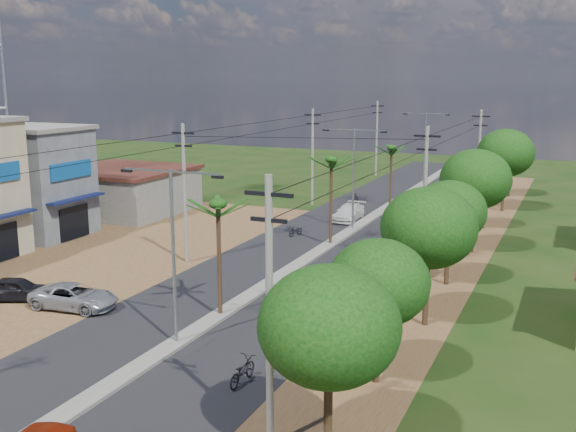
# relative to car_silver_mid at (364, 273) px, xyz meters

# --- Properties ---
(ground) EXTENTS (160.00, 160.00, 0.00)m
(ground) POSITION_rel_car_silver_mid_xyz_m (-5.00, -12.15, -0.66)
(ground) COLOR black
(ground) RESTS_ON ground
(road) EXTENTS (12.00, 110.00, 0.04)m
(road) POSITION_rel_car_silver_mid_xyz_m (-5.00, 2.85, -0.64)
(road) COLOR black
(road) RESTS_ON ground
(median) EXTENTS (1.00, 90.00, 0.18)m
(median) POSITION_rel_car_silver_mid_xyz_m (-5.00, 5.85, -0.57)
(median) COLOR #605E56
(median) RESTS_ON ground
(dirt_lot_west) EXTENTS (18.00, 46.00, 0.04)m
(dirt_lot_west) POSITION_rel_car_silver_mid_xyz_m (-20.00, -4.15, -0.64)
(dirt_lot_west) COLOR #53351C
(dirt_lot_west) RESTS_ON ground
(dirt_shoulder_east) EXTENTS (5.00, 90.00, 0.03)m
(dirt_shoulder_east) POSITION_rel_car_silver_mid_xyz_m (3.50, 2.85, -0.64)
(dirt_shoulder_east) COLOR #53351C
(dirt_shoulder_east) RESTS_ON ground
(shophouse_grey) EXTENTS (9.00, 6.40, 8.30)m
(shophouse_grey) POSITION_rel_car_silver_mid_xyz_m (-26.98, 1.85, 3.51)
(shophouse_grey) COLOR #4A4D52
(shophouse_grey) RESTS_ON ground
(low_shed) EXTENTS (10.40, 10.40, 3.95)m
(low_shed) POSITION_rel_car_silver_mid_xyz_m (-26.00, 11.85, 1.31)
(low_shed) COLOR #605E56
(low_shed) RESTS_ON ground
(tree_east_a) EXTENTS (4.40, 4.40, 6.37)m
(tree_east_a) POSITION_rel_car_silver_mid_xyz_m (4.50, -18.15, 3.83)
(tree_east_a) COLOR black
(tree_east_a) RESTS_ON ground
(tree_east_b) EXTENTS (4.00, 4.00, 5.83)m
(tree_east_b) POSITION_rel_car_silver_mid_xyz_m (4.30, -12.15, 3.46)
(tree_east_b) COLOR black
(tree_east_b) RESTS_ON ground
(tree_east_c) EXTENTS (4.60, 4.60, 6.83)m
(tree_east_c) POSITION_rel_car_silver_mid_xyz_m (4.70, -5.15, 4.21)
(tree_east_c) COLOR black
(tree_east_c) RESTS_ON ground
(tree_east_d) EXTENTS (4.20, 4.20, 6.13)m
(tree_east_d) POSITION_rel_car_silver_mid_xyz_m (4.40, 1.85, 3.68)
(tree_east_d) COLOR black
(tree_east_d) RESTS_ON ground
(tree_east_e) EXTENTS (4.80, 4.80, 7.14)m
(tree_east_e) POSITION_rel_car_silver_mid_xyz_m (4.60, 9.85, 4.43)
(tree_east_e) COLOR black
(tree_east_e) RESTS_ON ground
(tree_east_f) EXTENTS (3.80, 3.80, 5.52)m
(tree_east_f) POSITION_rel_car_silver_mid_xyz_m (4.20, 17.85, 3.23)
(tree_east_f) COLOR black
(tree_east_f) RESTS_ON ground
(tree_east_g) EXTENTS (5.00, 5.00, 7.38)m
(tree_east_g) POSITION_rel_car_silver_mid_xyz_m (4.80, 25.85, 4.58)
(tree_east_g) COLOR black
(tree_east_g) RESTS_ON ground
(tree_east_h) EXTENTS (4.40, 4.40, 6.52)m
(tree_east_h) POSITION_rel_car_silver_mid_xyz_m (4.50, 33.85, 3.98)
(tree_east_h) COLOR black
(tree_east_h) RESTS_ON ground
(palm_median_near) EXTENTS (2.00, 2.00, 6.15)m
(palm_median_near) POSITION_rel_car_silver_mid_xyz_m (-5.00, -8.15, 4.88)
(palm_median_near) COLOR black
(palm_median_near) RESTS_ON ground
(palm_median_mid) EXTENTS (2.00, 2.00, 6.55)m
(palm_median_mid) POSITION_rel_car_silver_mid_xyz_m (-5.00, 7.85, 5.24)
(palm_median_mid) COLOR black
(palm_median_mid) RESTS_ON ground
(palm_median_far) EXTENTS (2.00, 2.00, 5.85)m
(palm_median_far) POSITION_rel_car_silver_mid_xyz_m (-5.00, 23.85, 4.60)
(palm_median_far) COLOR black
(palm_median_far) RESTS_ON ground
(streetlight_near) EXTENTS (5.10, 0.18, 8.00)m
(streetlight_near) POSITION_rel_car_silver_mid_xyz_m (-5.00, -12.15, 4.13)
(streetlight_near) COLOR gray
(streetlight_near) RESTS_ON ground
(streetlight_mid) EXTENTS (5.10, 0.18, 8.00)m
(streetlight_mid) POSITION_rel_car_silver_mid_xyz_m (-5.00, 12.85, 4.13)
(streetlight_mid) COLOR gray
(streetlight_mid) RESTS_ON ground
(streetlight_far) EXTENTS (5.10, 0.18, 8.00)m
(streetlight_far) POSITION_rel_car_silver_mid_xyz_m (-5.00, 37.85, 4.13)
(streetlight_far) COLOR gray
(streetlight_far) RESTS_ON ground
(utility_pole_w_b) EXTENTS (1.60, 0.24, 9.00)m
(utility_pole_w_b) POSITION_rel_car_silver_mid_xyz_m (-12.00, -0.15, 4.10)
(utility_pole_w_b) COLOR #605E56
(utility_pole_w_b) RESTS_ON ground
(utility_pole_w_c) EXTENTS (1.60, 0.24, 9.00)m
(utility_pole_w_c) POSITION_rel_car_silver_mid_xyz_m (-12.00, 21.85, 4.10)
(utility_pole_w_c) COLOR #605E56
(utility_pole_w_c) RESTS_ON ground
(utility_pole_w_d) EXTENTS (1.60, 0.24, 9.00)m
(utility_pole_w_d) POSITION_rel_car_silver_mid_xyz_m (-12.00, 42.85, 4.10)
(utility_pole_w_d) COLOR #605E56
(utility_pole_w_d) RESTS_ON ground
(utility_pole_e_a) EXTENTS (1.60, 0.24, 9.00)m
(utility_pole_e_a) POSITION_rel_car_silver_mid_xyz_m (2.50, -18.15, 4.10)
(utility_pole_e_a) COLOR #605E56
(utility_pole_e_a) RESTS_ON ground
(utility_pole_e_b) EXTENTS (1.60, 0.24, 9.00)m
(utility_pole_e_b) POSITION_rel_car_silver_mid_xyz_m (2.50, 3.85, 4.10)
(utility_pole_e_b) COLOR #605E56
(utility_pole_e_b) RESTS_ON ground
(utility_pole_e_c) EXTENTS (1.60, 0.24, 9.00)m
(utility_pole_e_c) POSITION_rel_car_silver_mid_xyz_m (2.50, 25.85, 4.10)
(utility_pole_e_c) COLOR #605E56
(utility_pole_e_c) RESTS_ON ground
(car_silver_mid) EXTENTS (1.63, 4.07, 1.31)m
(car_silver_mid) POSITION_rel_car_silver_mid_xyz_m (0.00, 0.00, 0.00)
(car_silver_mid) COLOR gray
(car_silver_mid) RESTS_ON ground
(car_white_far) EXTENTS (1.90, 4.58, 1.32)m
(car_white_far) POSITION_rel_car_silver_mid_xyz_m (-6.50, 16.44, 0.00)
(car_white_far) COLOR beige
(car_white_far) RESTS_ON ground
(car_parked_silver) EXTENTS (4.82, 2.61, 1.28)m
(car_parked_silver) POSITION_rel_car_silver_mid_xyz_m (-12.50, -10.21, -0.02)
(car_parked_silver) COLOR gray
(car_parked_silver) RESTS_ON ground
(car_parked_dark) EXTENTS (3.99, 2.86, 1.26)m
(car_parked_dark) POSITION_rel_car_silver_mid_xyz_m (-16.25, -10.40, -0.03)
(car_parked_dark) COLOR black
(car_parked_dark) RESTS_ON ground
(moto_rider_east) EXTENTS (0.69, 1.95, 1.02)m
(moto_rider_east) POSITION_rel_car_silver_mid_xyz_m (-0.47, -14.44, -0.14)
(moto_rider_east) COLOR black
(moto_rider_east) RESTS_ON ground
(moto_rider_west_a) EXTENTS (0.88, 1.69, 0.84)m
(moto_rider_west_a) POSITION_rel_car_silver_mid_xyz_m (-8.35, 9.35, -0.23)
(moto_rider_west_a) COLOR black
(moto_rider_west_a) RESTS_ON ground
(moto_rider_west_b) EXTENTS (0.61, 1.88, 1.12)m
(moto_rider_west_b) POSITION_rel_car_silver_mid_xyz_m (-8.16, 22.97, -0.10)
(moto_rider_west_b) COLOR black
(moto_rider_west_b) RESTS_ON ground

